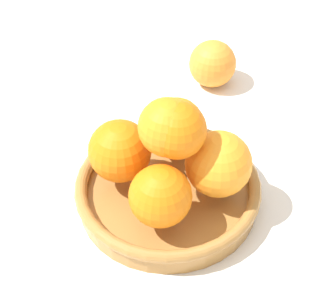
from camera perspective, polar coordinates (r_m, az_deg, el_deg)
ground_plane at (r=0.74m, az=-0.00°, el=-5.90°), size 4.00×4.00×0.00m
fruit_bowl at (r=0.73m, az=-0.00°, el=-4.92°), size 0.24×0.24×0.04m
orange_pile at (r=0.67m, az=0.25°, el=-0.88°), size 0.20×0.20×0.13m
stray_orange at (r=0.91m, az=4.55°, el=7.94°), size 0.08×0.08×0.08m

